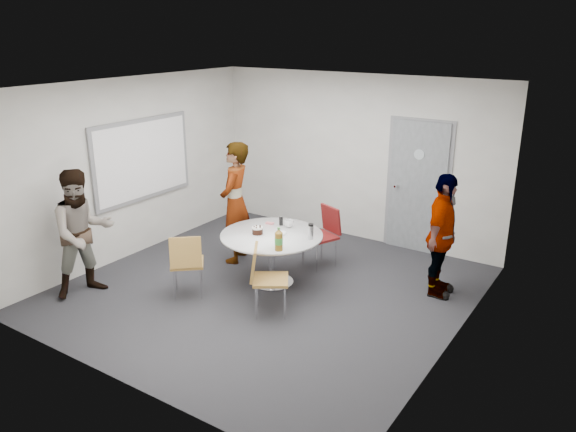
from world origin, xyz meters
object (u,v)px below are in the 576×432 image
Objects in this scene: chair_near_right at (263,273)px; table at (273,241)px; chair_far at (325,230)px; door at (418,187)px; person_left at (83,233)px; chair_near_left at (186,260)px; person_main at (235,203)px; whiteboard at (143,160)px; person_right at (441,236)px.

table is at bearing 174.05° from chair_near_right.
table is 1.55× the size of chair_far.
person_left is (-3.05, -3.85, -0.18)m from door.
person_main is (-0.25, 1.34, 0.37)m from chair_near_left.
whiteboard is at bearing 110.14° from chair_near_left.
door is 3.17m from chair_near_right.
chair_near_right is at bearing -15.08° from whiteboard.
whiteboard is at bearing -138.29° from chair_near_right.
chair_near_left is at bearing -28.92° from whiteboard.
person_main is at bearing 48.09° from chair_far.
chair_far is at bearing 84.20° from person_right.
door is at bearing 32.66° from whiteboard.
chair_near_left is at bearing 119.82° from person_right.
person_left is (0.51, -1.57, -0.60)m from whiteboard.
door is 2.59m from table.
person_right is at bearing 25.23° from table.
person_main is at bearing -6.19° from person_left.
whiteboard is 1.61m from person_main.
door is 1.12× the size of whiteboard.
whiteboard reaches higher than chair_far.
chair_far is 0.53× the size of person_left.
chair_far is (0.96, 1.91, 0.01)m from chair_near_left.
door reaches higher than person_right.
person_main is at bearing 157.30° from table.
door is 4.25m from whiteboard.
door reaches higher than chair_near_right.
door is 2.39× the size of chair_near_right.
table is at bearing 48.27° from person_main.
door is at bearing -100.70° from chair_far.
door is at bearing -18.70° from person_left.
whiteboard is 1.05× the size of person_main.
person_main is at bearing 95.26° from person_right.
person_main is at bearing 59.73° from chair_near_left.
chair_near_left is at bearing -119.70° from door.
person_right reaches higher than table.
whiteboard is at bearing -179.98° from table.
table is 0.82× the size of person_left.
person_main is (-1.21, -0.56, 0.36)m from chair_far.
person_main is (-2.10, -1.89, -0.12)m from door.
person_left is at bearing 166.36° from chair_near_left.
chair_near_right is 0.54× the size of person_right.
chair_near_right is (1.08, 0.19, 0.00)m from chair_near_left.
person_right is (2.69, 1.89, 0.29)m from chair_near_left.
chair_near_right is 1.72m from chair_far.
chair_near_left is 1.42m from person_main.
whiteboard reaches higher than person_left.
chair_near_right is at bearing -50.67° from person_left.
chair_near_right is 1.80m from person_main.
person_main is at bearing -138.03° from door.
table is at bearing 109.96° from person_right.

